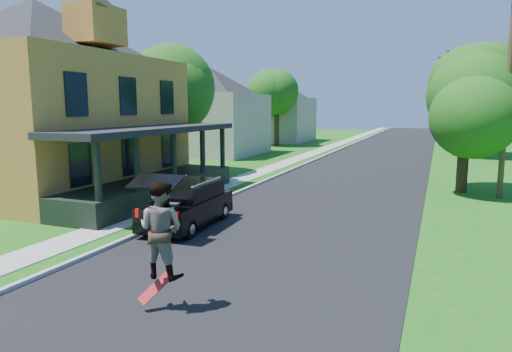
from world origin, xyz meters
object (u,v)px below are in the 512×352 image
at_px(skateboarder, 161,229).
at_px(utility_pole_near, 508,91).
at_px(black_suv, 187,204).
at_px(tree_right_near, 466,102).

distance_m(skateboarder, utility_pole_near, 16.96).
height_order(black_suv, tree_right_near, tree_right_near).
distance_m(black_suv, skateboarder, 6.31).
relative_size(skateboarder, tree_right_near, 0.29).
height_order(skateboarder, utility_pole_near, utility_pole_near).
distance_m(black_suv, tree_right_near, 13.85).
xyz_separation_m(black_suv, tree_right_near, (8.67, 10.24, 3.42)).
height_order(black_suv, skateboarder, skateboarder).
bearing_deg(black_suv, tree_right_near, 46.74).
bearing_deg(black_suv, utility_pole_near, 39.38).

